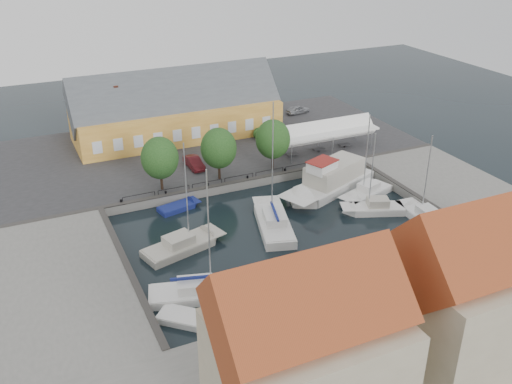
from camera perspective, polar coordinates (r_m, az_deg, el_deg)
ground at (r=59.06m, az=2.44°, el=-3.63°), size 140.00×140.00×0.00m
north_quay at (r=77.99m, az=-5.24°, el=4.32°), size 56.00×26.00×1.00m
west_quay at (r=52.16m, az=-18.84°, el=-8.96°), size 12.00×24.00×1.00m
east_quay at (r=69.34m, az=19.66°, el=-0.04°), size 12.00×24.00×1.00m
south_bank at (r=44.58m, az=15.21°, el=-15.16°), size 56.00×14.00×1.00m
quay_edge_fittings at (r=62.31m, az=0.50°, el=-0.82°), size 56.00×24.72×0.40m
warehouse at (r=80.74m, az=-8.42°, el=7.88°), size 28.56×14.00×9.55m
tent_canopy at (r=75.35m, az=7.02°, el=6.03°), size 14.00×4.00×2.83m
quay_trees at (r=66.12m, az=-3.76°, el=4.39°), size 18.20×4.20×6.30m
car_silver at (r=90.41m, az=4.18°, el=8.22°), size 4.03×2.13×1.31m
car_red at (r=70.57m, az=-6.21°, el=2.93°), size 1.66×4.29×1.40m
center_sailboat at (r=59.07m, az=1.75°, el=-3.21°), size 5.69×10.44×13.74m
trawler at (r=67.36m, az=7.46°, el=1.06°), size 13.97×8.70×5.00m
east_boat_a at (r=66.63m, az=11.00°, el=-0.22°), size 7.69×4.71×10.60m
east_boat_b at (r=63.32m, az=11.77°, el=-1.76°), size 7.25×4.66×9.73m
east_boat_c at (r=62.75m, az=16.60°, el=-2.62°), size 2.73×7.83×9.98m
west_boat_b at (r=55.76m, az=-7.39°, el=-5.48°), size 8.73×4.96×11.42m
west_boat_d at (r=49.25m, az=-5.60°, el=-10.09°), size 9.60×5.20×12.33m
launch_sw at (r=46.76m, az=-6.59°, el=-12.67°), size 5.53×5.24×0.98m
launch_nw at (r=63.31m, az=-7.76°, el=-1.61°), size 4.97×2.83×0.88m
townhouses at (r=41.24m, az=20.15°, el=-10.36°), size 36.30×8.50×12.00m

